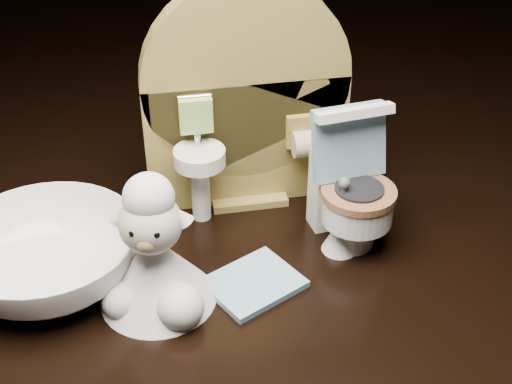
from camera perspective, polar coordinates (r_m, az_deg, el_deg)
The scene contains 6 objects.
backdrop_panel at distance 0.45m, azimuth -0.86°, elevation 6.60°, with size 0.13×0.05×0.15m.
toy_toilet at distance 0.43m, azimuth 7.52°, elevation -0.03°, with size 0.05×0.06×0.09m.
bath_mat at distance 0.41m, azimuth -0.19°, elevation -7.31°, with size 0.05×0.04×0.00m, color #77A2BB.
toilet_brush at distance 0.43m, azimuth 6.78°, elevation -3.13°, with size 0.02×0.02×0.05m.
plush_lamb at distance 0.39m, azimuth -8.11°, elevation -5.45°, with size 0.06×0.07×0.08m.
ceramic_bowl at distance 0.42m, azimuth -16.36°, elevation -5.04°, with size 0.11×0.11×0.03m, color white.
Camera 1 is at (-0.07, -0.33, 0.27)m, focal length 50.00 mm.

